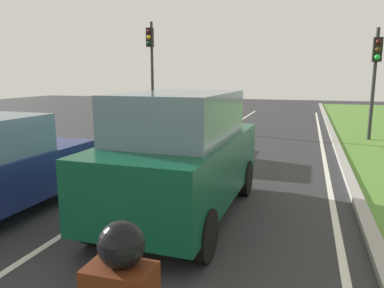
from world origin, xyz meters
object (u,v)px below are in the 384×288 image
traffic_light_near_right (375,67)px  car_suv_ahead (182,154)px  car_hatchback_far (147,126)px  traffic_light_overhead_left (151,57)px

traffic_light_near_right → car_suv_ahead: bearing=-115.1°
car_suv_ahead → car_hatchback_far: (-3.12, 5.30, -0.28)m
car_hatchback_far → traffic_light_near_right: bearing=30.4°
traffic_light_near_right → car_hatchback_far: bearing=-150.3°
traffic_light_near_right → traffic_light_overhead_left: 10.07m
car_suv_ahead → traffic_light_near_right: traffic_light_near_right is taller
car_hatchback_far → traffic_light_near_right: traffic_light_near_right is taller
traffic_light_near_right → traffic_light_overhead_left: traffic_light_overhead_left is taller
car_suv_ahead → traffic_light_near_right: size_ratio=1.04×
car_suv_ahead → traffic_light_overhead_left: 12.52m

